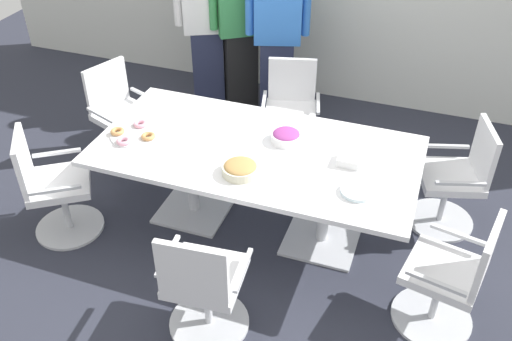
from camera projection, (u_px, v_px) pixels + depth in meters
ground_plane at (256, 225)px, 4.63m from camera, size 10.00×10.00×0.01m
conference_table at (256, 162)px, 4.25m from camera, size 2.40×1.20×0.75m
office_chair_0 at (204, 288)px, 3.53m from camera, size 0.59×0.59×0.91m
office_chair_1 at (451, 280)px, 3.59m from camera, size 0.64×0.64×0.91m
office_chair_2 at (455, 182)px, 4.42m from camera, size 0.67×0.67×0.91m
office_chair_3 at (290, 116)px, 5.24m from camera, size 0.66×0.66×0.91m
office_chair_4 at (122, 119)px, 5.19m from camera, size 0.70×0.70×0.91m
office_chair_5 at (53, 190)px, 4.34m from camera, size 0.75×0.75×0.91m
person_standing_0 at (206, 22)px, 5.59m from camera, size 0.58×0.39×1.85m
person_standing_1 at (240, 24)px, 5.55m from camera, size 0.55×0.43×1.84m
person_standing_2 at (277, 32)px, 5.34m from camera, size 0.61×0.34×1.88m
snack_bowl_candy_mix at (286, 136)px, 4.24m from camera, size 0.23×0.23×0.10m
snack_bowl_cookies at (241, 168)px, 3.91m from camera, size 0.26×0.26×0.09m
donut_platter at (133, 134)px, 4.31m from camera, size 0.36×0.37×0.04m
plate_stack at (357, 191)px, 3.75m from camera, size 0.22×0.22×0.03m
napkin_pile at (350, 160)px, 4.01m from camera, size 0.16×0.16×0.06m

